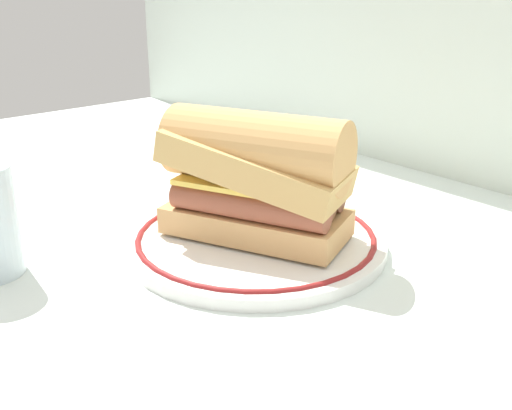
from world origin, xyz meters
The scene contains 3 objects.
ground_plane centered at (0.00, 0.00, 0.00)m, with size 1.50×1.50×0.00m, color silver.
plate centered at (-0.02, 0.02, 0.01)m, with size 0.26×0.26×0.01m.
sausage_sandwich centered at (-0.02, 0.02, 0.08)m, with size 0.20×0.15×0.12m.
Camera 1 is at (0.41, -0.35, 0.26)m, focal length 43.68 mm.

